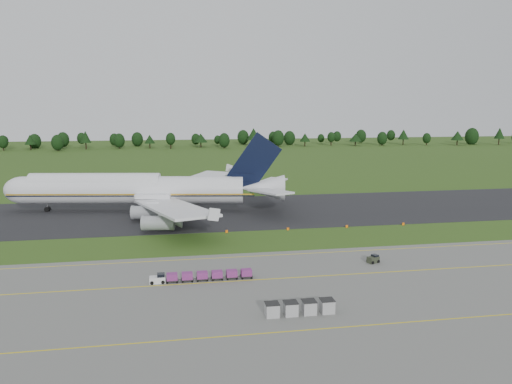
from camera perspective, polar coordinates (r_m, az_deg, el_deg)
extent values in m
plane|color=#2C4A16|center=(97.64, -3.25, -5.75)|extent=(600.00, 600.00, 0.00)
cube|color=#60605C|center=(65.82, 0.21, -13.62)|extent=(300.00, 52.00, 0.06)
cube|color=black|center=(124.70, -4.72, -2.31)|extent=(300.00, 40.00, 0.08)
cube|color=#D7C10C|center=(76.82, -1.36, -10.07)|extent=(300.00, 0.25, 0.01)
cube|color=#D7C10C|center=(60.44, 1.23, -15.82)|extent=(300.00, 0.20, 0.01)
cube|color=#D7C10C|center=(88.09, -2.51, -7.44)|extent=(120.00, 0.20, 0.01)
cylinder|color=black|center=(330.87, -26.90, 4.54)|extent=(0.70, 0.70, 3.38)
sphere|color=#163211|center=(330.63, -26.95, 5.14)|extent=(5.93, 5.93, 5.93)
cylinder|color=black|center=(328.99, -24.36, 4.69)|extent=(0.70, 0.70, 3.26)
cone|color=#163211|center=(328.68, -24.42, 5.48)|extent=(6.53, 6.53, 5.79)
cylinder|color=black|center=(314.57, -21.70, 4.67)|extent=(0.70, 0.70, 3.22)
sphere|color=#163211|center=(314.33, -21.74, 5.27)|extent=(7.12, 7.12, 7.12)
cylinder|color=black|center=(320.96, -18.85, 5.00)|extent=(0.70, 0.70, 4.02)
cone|color=#163211|center=(320.59, -18.91, 5.99)|extent=(6.44, 6.44, 7.14)
cylinder|color=black|center=(320.04, -15.34, 5.10)|extent=(0.70, 0.70, 3.27)
sphere|color=#163211|center=(319.80, -15.37, 5.70)|extent=(6.77, 6.77, 6.77)
cylinder|color=black|center=(319.18, -12.03, 5.20)|extent=(0.70, 0.70, 3.02)
cone|color=#163211|center=(318.88, -12.06, 5.95)|extent=(6.60, 6.60, 5.37)
cylinder|color=black|center=(312.13, -9.71, 5.26)|extent=(0.70, 0.70, 3.98)
sphere|color=#163211|center=(311.84, -9.74, 6.01)|extent=(5.78, 5.78, 5.78)
cylinder|color=black|center=(320.90, -6.32, 5.39)|extent=(0.70, 0.70, 3.15)
cone|color=#163211|center=(320.60, -6.34, 6.17)|extent=(8.52, 8.52, 5.60)
cylinder|color=black|center=(311.76, -3.65, 5.31)|extent=(0.70, 0.70, 3.25)
sphere|color=#163211|center=(311.51, -3.66, 5.92)|extent=(6.95, 6.95, 6.95)
cylinder|color=black|center=(324.68, -0.27, 5.60)|extent=(0.70, 0.70, 4.27)
cone|color=#163211|center=(324.29, -0.27, 6.64)|extent=(8.83, 8.83, 7.59)
cylinder|color=black|center=(326.16, 2.55, 5.55)|extent=(0.70, 0.70, 3.57)
sphere|color=#163211|center=(325.91, 2.55, 6.19)|extent=(7.77, 7.77, 7.77)
cylinder|color=black|center=(328.56, 5.60, 5.50)|extent=(0.70, 0.70, 3.06)
cone|color=#163211|center=(328.26, 5.62, 6.24)|extent=(6.85, 6.85, 5.44)
cylinder|color=black|center=(334.99, 8.58, 5.58)|extent=(0.70, 0.70, 3.74)
sphere|color=#163211|center=(334.74, 8.59, 6.23)|extent=(5.14, 5.14, 5.14)
cylinder|color=black|center=(337.68, 11.28, 5.46)|extent=(0.70, 0.70, 2.89)
cone|color=#163211|center=(337.41, 11.30, 6.14)|extent=(8.42, 8.42, 5.13)
cylinder|color=black|center=(343.06, 14.20, 5.44)|extent=(0.70, 0.70, 3.16)
sphere|color=#163211|center=(342.85, 14.22, 5.98)|extent=(6.66, 6.66, 6.66)
cylinder|color=black|center=(354.14, 16.46, 5.51)|extent=(0.70, 0.70, 3.73)
cone|color=#163211|center=(353.82, 16.50, 6.34)|extent=(7.35, 7.35, 6.62)
cylinder|color=black|center=(353.52, 18.90, 5.33)|extent=(0.70, 0.70, 3.11)
sphere|color=#163211|center=(353.31, 18.93, 5.84)|extent=(5.35, 5.35, 5.35)
cylinder|color=black|center=(361.20, 21.99, 5.25)|extent=(0.70, 0.70, 3.44)
cone|color=#163211|center=(360.91, 22.04, 6.01)|extent=(8.27, 8.27, 6.11)
cylinder|color=black|center=(372.86, 23.40, 5.29)|extent=(0.70, 0.70, 3.55)
sphere|color=#163211|center=(372.64, 23.44, 5.85)|extent=(9.00, 9.00, 9.00)
cylinder|color=black|center=(377.00, 26.00, 5.19)|extent=(0.70, 0.70, 4.15)
cone|color=#163211|center=(376.68, 26.07, 6.06)|extent=(6.63, 6.63, 7.39)
cylinder|color=silver|center=(128.08, -13.84, 0.23)|extent=(55.10, 15.33, 6.79)
cylinder|color=silver|center=(130.31, -17.91, 0.92)|extent=(32.51, 10.28, 5.30)
sphere|color=silver|center=(136.93, -25.06, 0.20)|extent=(6.79, 6.79, 6.79)
cone|color=silver|center=(124.67, 0.88, 0.48)|extent=(11.26, 8.01, 6.45)
cube|color=gold|center=(124.90, -14.18, -0.28)|extent=(59.63, 9.57, 0.33)
cube|color=silver|center=(108.41, -9.42, -1.78)|extent=(18.37, 33.43, 0.52)
cube|color=silver|center=(143.58, -7.27, 1.12)|extent=(26.15, 31.67, 0.52)
cylinder|color=gray|center=(116.06, -12.39, -2.30)|extent=(7.00, 4.02, 3.02)
cylinder|color=gray|center=(105.25, -11.10, -3.50)|extent=(7.00, 4.02, 3.02)
cylinder|color=gray|center=(138.98, -10.43, -0.24)|extent=(7.00, 4.02, 3.02)
cylinder|color=gray|center=(148.42, -8.03, 0.46)|extent=(7.00, 4.02, 3.02)
cube|color=black|center=(123.76, -0.20, 3.38)|extent=(13.67, 2.68, 15.15)
cube|color=silver|center=(117.70, 1.66, 0.06)|extent=(9.56, 13.32, 0.42)
cube|color=silver|center=(131.66, 1.41, 1.11)|extent=(11.97, 12.65, 0.42)
cylinder|color=slate|center=(135.45, -22.74, -1.65)|extent=(0.34, 0.34, 2.08)
cylinder|color=black|center=(135.53, -22.73, -1.82)|extent=(1.34, 1.03, 1.23)
cylinder|color=slate|center=(123.63, -11.64, -2.11)|extent=(0.34, 0.34, 2.08)
cylinder|color=black|center=(123.71, -11.63, -2.31)|extent=(1.34, 1.03, 1.23)
cylinder|color=slate|center=(131.80, -10.95, -1.35)|extent=(0.34, 0.34, 2.08)
cylinder|color=black|center=(131.88, -10.94, -1.53)|extent=(1.34, 1.03, 1.23)
cube|color=silver|center=(77.08, -11.20, -9.81)|extent=(2.35, 1.26, 0.99)
cylinder|color=black|center=(76.59, -11.82, -10.14)|extent=(0.54, 0.20, 0.54)
cube|color=black|center=(77.10, -9.56, -9.89)|extent=(1.81, 1.35, 0.11)
cube|color=#6D2566|center=(76.92, -9.57, -9.51)|extent=(1.63, 1.26, 0.99)
cylinder|color=black|center=(76.56, -10.10, -10.18)|extent=(0.31, 0.14, 0.31)
cube|color=black|center=(77.12, -7.86, -9.84)|extent=(1.81, 1.35, 0.11)
cube|color=#6D2566|center=(76.94, -7.87, -9.46)|extent=(1.63, 1.26, 0.99)
cylinder|color=black|center=(76.57, -8.39, -10.13)|extent=(0.31, 0.14, 0.31)
cube|color=black|center=(77.21, -6.16, -9.78)|extent=(1.81, 1.35, 0.11)
cube|color=#6D2566|center=(77.03, -6.17, -9.40)|extent=(1.63, 1.26, 0.99)
cylinder|color=black|center=(76.63, -6.67, -10.07)|extent=(0.31, 0.14, 0.31)
cube|color=black|center=(77.37, -4.47, -9.71)|extent=(1.81, 1.35, 0.11)
cube|color=#6D2566|center=(77.19, -4.47, -9.33)|extent=(1.63, 1.26, 0.99)
cylinder|color=black|center=(76.77, -4.96, -10.01)|extent=(0.31, 0.14, 0.31)
cube|color=black|center=(77.59, -2.78, -9.63)|extent=(1.81, 1.35, 0.11)
cube|color=#6D2566|center=(77.41, -2.79, -9.26)|extent=(1.63, 1.26, 0.99)
cylinder|color=black|center=(76.97, -3.26, -9.93)|extent=(0.31, 0.14, 0.31)
cube|color=black|center=(77.87, -1.11, -9.55)|extent=(1.81, 1.35, 0.11)
cube|color=#6D2566|center=(77.69, -1.11, -9.17)|extent=(1.63, 1.26, 0.99)
cylinder|color=black|center=(77.24, -1.58, -9.85)|extent=(0.31, 0.14, 0.31)
cylinder|color=black|center=(77.15, -11.19, -9.97)|extent=(0.54, 0.20, 0.54)
cube|color=#2B3022|center=(87.14, 13.23, -7.54)|extent=(2.23, 1.82, 1.06)
cylinder|color=black|center=(86.45, 12.96, -7.85)|extent=(0.54, 0.19, 0.54)
cylinder|color=black|center=(87.98, 13.49, -7.56)|extent=(0.54, 0.19, 0.54)
cube|color=#9E9E9E|center=(64.44, 1.84, -13.32)|extent=(1.66, 1.66, 1.66)
cube|color=black|center=(64.10, 1.85, -12.61)|extent=(1.76, 1.76, 0.08)
cube|color=#9E9E9E|center=(64.93, 3.98, -13.16)|extent=(1.66, 1.66, 1.66)
cube|color=black|center=(64.59, 3.99, -12.45)|extent=(1.76, 1.76, 0.08)
cube|color=#9E9E9E|center=(65.50, 6.07, -12.98)|extent=(1.66, 1.66, 1.66)
cube|color=black|center=(65.17, 6.08, -12.27)|extent=(1.76, 1.76, 0.08)
cube|color=#9E9E9E|center=(66.16, 8.12, -12.79)|extent=(1.66, 1.66, 1.66)
cube|color=black|center=(65.83, 8.14, -12.09)|extent=(1.76, 1.76, 0.08)
cube|color=#FF6B08|center=(104.54, -3.37, -4.53)|extent=(0.50, 0.12, 0.60)
cube|color=black|center=(104.61, -3.37, -4.68)|extent=(0.30, 0.30, 0.04)
cube|color=#FF6B08|center=(106.73, 3.68, -4.23)|extent=(0.50, 0.12, 0.60)
cube|color=black|center=(106.80, 3.67, -4.38)|extent=(0.30, 0.30, 0.04)
cube|color=#FF6B08|center=(110.45, 10.34, -3.89)|extent=(0.50, 0.12, 0.60)
cube|color=black|center=(110.52, 10.33, -4.03)|extent=(0.30, 0.30, 0.04)
cube|color=#FF6B08|center=(115.56, 16.48, -3.53)|extent=(0.50, 0.12, 0.60)
cube|color=black|center=(115.62, 16.47, -3.67)|extent=(0.30, 0.30, 0.04)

